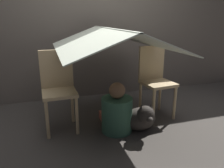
{
  "coord_description": "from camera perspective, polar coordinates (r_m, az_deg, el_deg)",
  "views": [
    {
      "loc": [
        -0.74,
        -2.23,
        1.26
      ],
      "look_at": [
        0.0,
        0.15,
        0.5
      ],
      "focal_mm": 35.0,
      "sensor_mm": 36.0,
      "label": 1
    }
  ],
  "objects": [
    {
      "name": "person_front",
      "position": [
        2.5,
        1.28,
        -7.37
      ],
      "size": [
        0.35,
        0.35,
        0.58
      ],
      "color": "#38664C",
      "rests_on": "ground_plane"
    },
    {
      "name": "sheet_canopy",
      "position": [
        2.5,
        0.0,
        11.69
      ],
      "size": [
        1.24,
        1.56,
        0.24
      ],
      "color": "silver"
    },
    {
      "name": "chair_left",
      "position": [
        2.56,
        -13.81,
        -0.67
      ],
      "size": [
        0.38,
        0.38,
        0.92
      ],
      "rotation": [
        0.0,
        0.0,
        0.03
      ],
      "color": "#D1B27F",
      "rests_on": "ground_plane"
    },
    {
      "name": "ground_plane",
      "position": [
        2.67,
        0.94,
        -11.28
      ],
      "size": [
        8.8,
        8.8,
        0.0
      ],
      "primitive_type": "plane",
      "color": "#47423D"
    },
    {
      "name": "wall_back",
      "position": [
        3.54,
        -5.42,
        16.66
      ],
      "size": [
        7.0,
        0.05,
        2.5
      ],
      "color": "#6B6056",
      "rests_on": "ground_plane"
    },
    {
      "name": "floor_cushion",
      "position": [
        2.8,
        1.92,
        -8.73
      ],
      "size": [
        0.45,
        0.36,
        0.1
      ],
      "color": "#CC664C",
      "rests_on": "ground_plane"
    },
    {
      "name": "dog",
      "position": [
        2.54,
        7.66,
        -8.73
      ],
      "size": [
        0.38,
        0.4,
        0.38
      ],
      "color": "#332D28",
      "rests_on": "ground_plane"
    },
    {
      "name": "chair_right",
      "position": [
        2.89,
        11.2,
        1.5
      ],
      "size": [
        0.41,
        0.41,
        0.92
      ],
      "rotation": [
        0.0,
        0.0,
        0.11
      ],
      "color": "#D1B27F",
      "rests_on": "ground_plane"
    }
  ]
}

